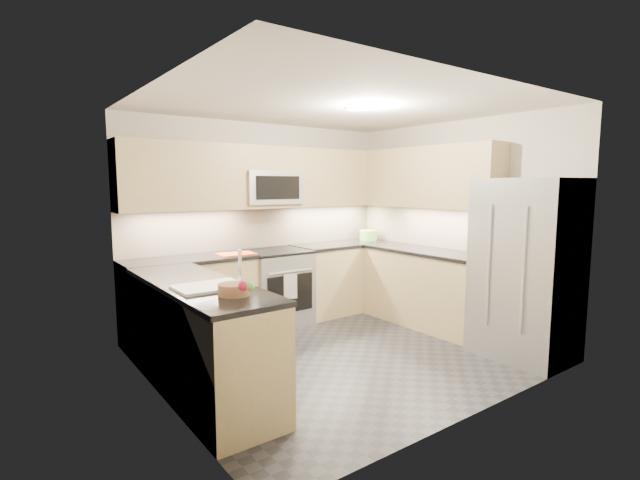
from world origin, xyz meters
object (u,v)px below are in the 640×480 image
at_px(gas_range, 276,288).
at_px(fruit_basket, 234,289).
at_px(refrigerator, 526,269).
at_px(microwave, 270,188).
at_px(cutting_board, 237,254).
at_px(utensil_bowl, 369,235).

height_order(gas_range, fruit_basket, fruit_basket).
bearing_deg(refrigerator, microwave, 119.62).
bearing_deg(cutting_board, refrigerator, -49.59).
distance_m(refrigerator, utensil_bowl, 2.48).
relative_size(gas_range, cutting_board, 2.24).
xyz_separation_m(microwave, cutting_board, (-0.56, -0.19, -0.75)).
bearing_deg(utensil_bowl, gas_range, -178.18).
relative_size(microwave, cutting_board, 1.87).
xyz_separation_m(gas_range, microwave, (0.00, 0.12, 1.24)).
height_order(refrigerator, utensil_bowl, refrigerator).
xyz_separation_m(utensil_bowl, fruit_basket, (-3.04, -1.90, -0.03)).
relative_size(refrigerator, utensil_bowl, 7.07).
height_order(refrigerator, fruit_basket, refrigerator).
bearing_deg(utensil_bowl, refrigerator, -93.05).
distance_m(gas_range, refrigerator, 2.86).
height_order(gas_range, cutting_board, cutting_board).
bearing_deg(fruit_basket, cutting_board, 63.43).
bearing_deg(gas_range, fruit_basket, -128.12).
bearing_deg(fruit_basket, gas_range, 51.88).
distance_m(gas_range, fruit_basket, 2.41).
xyz_separation_m(microwave, fruit_basket, (-1.45, -1.98, -0.72)).
relative_size(utensil_bowl, cutting_board, 0.63).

